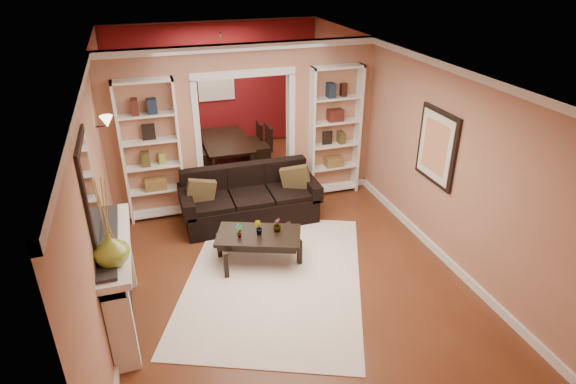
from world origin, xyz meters
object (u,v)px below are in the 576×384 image
object	(u,v)px
coffee_table	(259,247)
bookshelf_left	(151,152)
bookshelf_right	(334,132)
fireplace	(122,283)
sofa	(250,197)
dining_table	(227,153)

from	to	relation	value
coffee_table	bookshelf_left	distance (m)	2.35
bookshelf_left	bookshelf_right	size ratio (longest dim) A/B	1.00
bookshelf_left	fireplace	world-z (taller)	bookshelf_left
sofa	bookshelf_right	bearing A→B (deg)	19.06
bookshelf_right	dining_table	bearing A→B (deg)	132.83
bookshelf_right	bookshelf_left	bearing A→B (deg)	180.00
coffee_table	bookshelf_right	distance (m)	2.70
sofa	bookshelf_right	size ratio (longest dim) A/B	0.96
dining_table	bookshelf_right	bearing A→B (deg)	-137.17
bookshelf_left	dining_table	bearing A→B (deg)	48.99
bookshelf_right	fireplace	distance (m)	4.47
bookshelf_left	bookshelf_right	distance (m)	3.10
fireplace	bookshelf_right	bearing A→B (deg)	34.80
coffee_table	dining_table	xyz separation A→B (m)	(0.24, 3.48, 0.07)
sofa	bookshelf_left	size ratio (longest dim) A/B	0.96
coffee_table	bookshelf_left	world-z (taller)	bookshelf_left
coffee_table	bookshelf_right	bearing A→B (deg)	64.51
sofa	bookshelf_left	distance (m)	1.70
coffee_table	sofa	bearing A→B (deg)	103.21
coffee_table	dining_table	bearing A→B (deg)	106.95
sofa	coffee_table	xyz separation A→B (m)	(-0.16, -1.17, -0.21)
coffee_table	fireplace	world-z (taller)	fireplace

